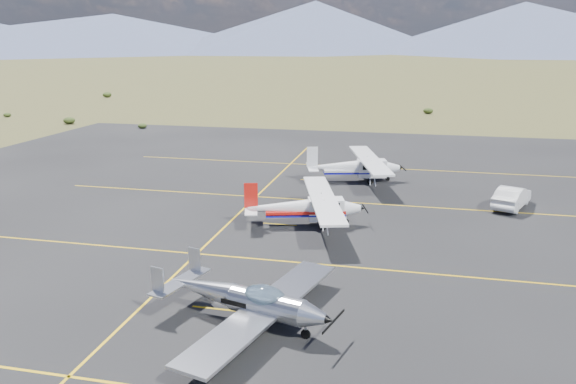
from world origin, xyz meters
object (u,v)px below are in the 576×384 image
at_px(aircraft_cessna, 305,206).
at_px(aircraft_plain, 355,166).
at_px(aircraft_low_wing, 249,300).
at_px(sedan, 512,197).

height_order(aircraft_cessna, aircraft_plain, aircraft_plain).
xyz_separation_m(aircraft_low_wing, aircraft_plain, (1.52, 23.24, 0.21)).
distance_m(aircraft_low_wing, aircraft_plain, 23.29).
distance_m(aircraft_low_wing, aircraft_cessna, 12.07).
height_order(aircraft_low_wing, aircraft_cessna, aircraft_cessna).
relative_size(aircraft_low_wing, aircraft_plain, 0.90).
relative_size(aircraft_plain, sedan, 2.51).
relative_size(aircraft_low_wing, aircraft_cessna, 0.95).
height_order(aircraft_cessna, sedan, aircraft_cessna).
height_order(aircraft_plain, sedan, aircraft_plain).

